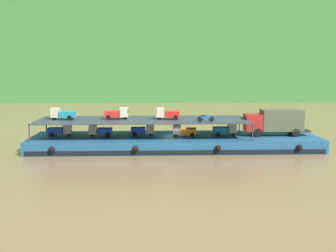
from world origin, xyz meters
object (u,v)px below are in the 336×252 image
at_px(cargo_barge, 175,142).
at_px(mini_truck_upper_fore, 167,114).
at_px(covered_lorry, 275,121).
at_px(mini_truck_lower_mid, 143,130).
at_px(motorcycle_upper_port, 205,118).
at_px(mini_truck_upper_stern, 62,114).
at_px(mini_truck_lower_stern, 60,130).
at_px(mini_truck_lower_bow, 225,129).
at_px(mini_truck_lower_aft, 100,130).
at_px(mini_truck_lower_fore, 184,131).
at_px(mini_truck_upper_mid, 117,113).

xyz_separation_m(cargo_barge, mini_truck_upper_fore, (-0.92, -0.04, 3.44)).
xyz_separation_m(covered_lorry, mini_truck_lower_mid, (-15.75, 0.56, -1.00)).
bearing_deg(motorcycle_upper_port, cargo_barge, 147.23).
relative_size(mini_truck_lower_mid, mini_truck_upper_stern, 0.98).
height_order(mini_truck_lower_mid, mini_truck_upper_fore, mini_truck_upper_fore).
bearing_deg(mini_truck_lower_stern, motorcycle_upper_port, -9.24).
bearing_deg(mini_truck_lower_bow, covered_lorry, -4.30).
bearing_deg(mini_truck_lower_mid, mini_truck_lower_aft, -175.48).
relative_size(mini_truck_lower_stern, motorcycle_upper_port, 1.46).
relative_size(mini_truck_lower_stern, mini_truck_lower_aft, 1.00).
bearing_deg(mini_truck_lower_fore, covered_lorry, 1.87).
bearing_deg(mini_truck_upper_fore, cargo_barge, 2.59).
height_order(mini_truck_lower_stern, mini_truck_upper_stern, mini_truck_upper_stern).
height_order(cargo_barge, motorcycle_upper_port, motorcycle_upper_port).
bearing_deg(cargo_barge, mini_truck_lower_fore, -20.16).
xyz_separation_m(mini_truck_lower_bow, mini_truck_upper_stern, (-19.28, -0.21, 2.00)).
relative_size(mini_truck_lower_mid, motorcycle_upper_port, 1.44).
relative_size(covered_lorry, mini_truck_upper_fore, 2.87).
height_order(mini_truck_lower_stern, mini_truck_lower_bow, same).
relative_size(mini_truck_upper_mid, motorcycle_upper_port, 1.46).
distance_m(mini_truck_lower_aft, mini_truck_upper_stern, 4.81).
height_order(cargo_barge, covered_lorry, covered_lorry).
relative_size(cargo_barge, mini_truck_lower_bow, 12.15).
bearing_deg(mini_truck_upper_mid, mini_truck_lower_mid, 3.77).
bearing_deg(mini_truck_lower_mid, mini_truck_lower_stern, 179.56).
distance_m(covered_lorry, mini_truck_lower_stern, 25.58).
distance_m(mini_truck_lower_bow, mini_truck_upper_stern, 19.38).
bearing_deg(covered_lorry, mini_truck_upper_mid, 178.91).
distance_m(cargo_barge, covered_lorry, 12.18).
height_order(mini_truck_lower_stern, mini_truck_upper_fore, mini_truck_upper_fore).
relative_size(mini_truck_upper_stern, mini_truck_upper_mid, 1.00).
height_order(cargo_barge, mini_truck_upper_mid, mini_truck_upper_mid).
height_order(mini_truck_lower_aft, motorcycle_upper_port, motorcycle_upper_port).
bearing_deg(mini_truck_lower_stern, cargo_barge, -2.57).
height_order(mini_truck_lower_stern, mini_truck_lower_aft, same).
height_order(mini_truck_lower_bow, motorcycle_upper_port, motorcycle_upper_port).
relative_size(covered_lorry, mini_truck_upper_mid, 2.83).
bearing_deg(mini_truck_upper_fore, mini_truck_lower_mid, 168.73).
bearing_deg(mini_truck_lower_stern, mini_truck_upper_stern, -46.27).
distance_m(cargo_barge, mini_truck_lower_bow, 6.23).
height_order(cargo_barge, mini_truck_upper_fore, mini_truck_upper_fore).
bearing_deg(mini_truck_lower_aft, cargo_barge, -0.89).
bearing_deg(mini_truck_lower_fore, motorcycle_upper_port, -37.48).
relative_size(mini_truck_lower_stern, mini_truck_lower_fore, 1.00).
height_order(mini_truck_upper_mid, mini_truck_upper_fore, same).
bearing_deg(mini_truck_upper_stern, mini_truck_upper_fore, -1.17).
bearing_deg(covered_lorry, motorcycle_upper_port, -166.11).
bearing_deg(mini_truck_lower_bow, mini_truck_lower_mid, 179.33).
bearing_deg(cargo_barge, mini_truck_lower_bow, 3.98).
xyz_separation_m(mini_truck_lower_mid, mini_truck_upper_stern, (-9.42, -0.33, 2.00)).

